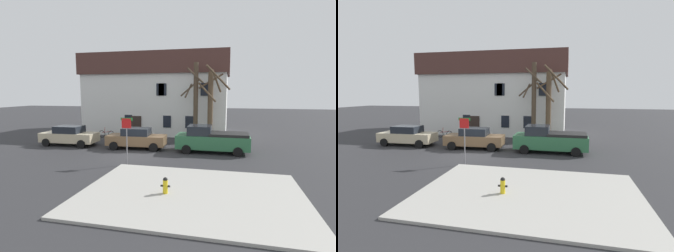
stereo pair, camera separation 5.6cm
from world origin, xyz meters
TOP-DOWN VIEW (x-y plane):
  - ground_plane at (0.00, 0.00)m, footprint 120.00×120.00m
  - sidewalk_slab at (4.98, -6.20)m, footprint 9.71×7.15m
  - building_main at (-1.45, 12.27)m, footprint 15.82×8.64m
  - tree_bare_near at (3.45, 6.80)m, footprint 2.28×2.31m
  - tree_bare_mid at (4.85, 7.01)m, footprint 3.03×3.08m
  - car_beige_sedan at (-6.77, 2.37)m, footprint 4.81×2.16m
  - car_brown_sedan at (-0.71, 2.42)m, footprint 4.80×2.27m
  - pickup_truck_green at (5.30, 2.47)m, footprint 5.42×2.31m
  - fire_hydrant at (3.89, -6.60)m, footprint 0.42×0.22m
  - street_sign_pole at (0.38, -2.31)m, footprint 0.76×0.07m
  - bicycle_leaning at (-5.41, 6.61)m, footprint 1.75×0.13m

SIDE VIEW (x-z plane):
  - ground_plane at x=0.00m, z-range 0.00..0.00m
  - sidewalk_slab at x=4.98m, z-range 0.00..0.12m
  - bicycle_leaning at x=-5.41m, z-range -0.15..0.88m
  - fire_hydrant at x=3.89m, z-range 0.13..0.86m
  - car_brown_sedan at x=-0.71m, z-range 0.00..1.68m
  - car_beige_sedan at x=-6.77m, z-range 0.00..1.68m
  - pickup_truck_green at x=5.30m, z-range -0.03..1.99m
  - street_sign_pole at x=0.38m, z-range 0.59..3.55m
  - tree_bare_mid at x=4.85m, z-range 0.13..6.99m
  - tree_bare_near at x=3.45m, z-range 0.16..7.36m
  - building_main at x=-1.45m, z-range 0.08..8.69m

